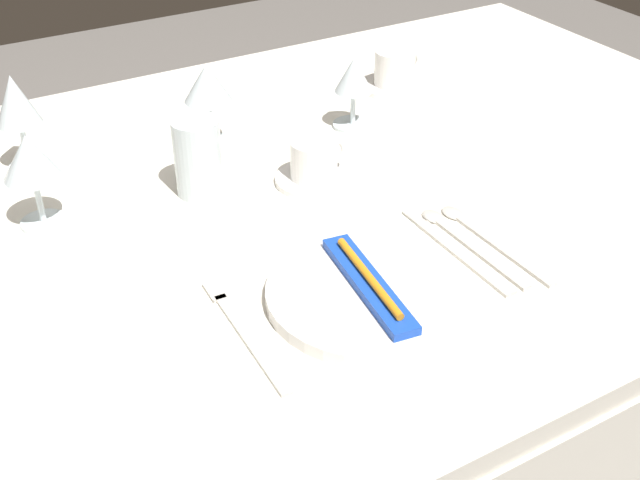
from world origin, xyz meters
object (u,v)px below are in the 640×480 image
Objects in this scene: dinner_knife at (457,252)px; drink_tumbler at (198,161)px; fork_outer at (242,329)px; spoon_soup at (461,237)px; coffee_cup_right at (395,67)px; coffee_cup_left at (315,159)px; spoon_dessert at (482,234)px; wine_glass_centre at (16,105)px; toothbrush_package at (369,283)px; wine_glass_left at (354,80)px; wine_glass_right at (208,88)px; dinner_plate at (368,294)px; wine_glass_far at (30,161)px.

drink_tumbler is (-0.24, 0.33, 0.05)m from dinner_knife.
fork_outer is at bearing 179.79° from dinner_knife.
drink_tumbler is (-0.26, 0.30, 0.05)m from spoon_soup.
dinner_knife is 2.38× the size of coffee_cup_right.
spoon_dessert is at bearing -62.90° from coffee_cup_left.
dinner_knife is at bearing -50.38° from wine_glass_centre.
toothbrush_package is at bearing -171.51° from dinner_knife.
spoon_soup is (0.03, 0.03, -0.00)m from dinner_knife.
spoon_soup is 1.73× the size of wine_glass_left.
wine_glass_right is (-0.18, 0.44, 0.10)m from spoon_soup.
wine_glass_centre is at bearing 129.62° from dinner_knife.
coffee_cup_right reaches higher than dinner_plate.
wine_glass_right is at bearing 115.55° from spoon_dessert.
spoon_dessert is (0.03, -0.01, 0.00)m from spoon_soup.
wine_glass_centre is (-0.44, 0.54, 0.11)m from dinner_knife.
dinner_plate is 2.15× the size of drink_tumbler.
spoon_dessert is at bearing 10.59° from dinner_plate.
drink_tumbler is (0.09, 0.33, 0.05)m from fork_outer.
coffee_cup_right is 0.41m from wine_glass_right.
wine_glass_left is 1.06× the size of drink_tumbler.
dinner_plate is at bearing -107.19° from coffee_cup_left.
wine_glass_left reaches higher than drink_tumbler.
coffee_cup_right is 0.19m from wine_glass_left.
wine_glass_left is (0.53, -0.13, -0.02)m from wine_glass_centre.
wine_glass_centre is (-0.12, 0.53, 0.11)m from fork_outer.
toothbrush_package is at bearing -107.19° from coffee_cup_left.
wine_glass_left is at bearing 60.19° from toothbrush_package.
spoon_dessert is 1.77× the size of wine_glass_left.
spoon_dessert is 0.73m from wine_glass_centre.
wine_glass_centre is (-0.28, 0.56, 0.10)m from dinner_plate.
coffee_cup_right is at bearing 69.25° from spoon_dessert.
fork_outer is 1.44× the size of wine_glass_centre.
toothbrush_package is 0.17m from fork_outer.
coffee_cup_right is at bearing 11.82° from wine_glass_far.
fork_outer is at bearing -177.67° from spoon_dessert.
coffee_cup_left reaches higher than spoon_soup.
fork_outer is 1.04× the size of spoon_soup.
wine_glass_left is (0.25, 0.43, 0.08)m from dinner_plate.
coffee_cup_right is 0.62× the size of wine_glass_centre.
wine_glass_far reaches higher than spoon_soup.
fork_outer is (-0.16, 0.03, -0.01)m from dinner_plate.
spoon_soup and spoon_dessert have the same top height.
toothbrush_package is at bearing -51.13° from wine_glass_far.
spoon_soup is (0.19, 0.05, -0.01)m from dinner_plate.
coffee_cup_left is 0.47m from wine_glass_centre.
wine_glass_left is (0.41, 0.40, 0.08)m from fork_outer.
wine_glass_far is at bearing -160.76° from wine_glass_right.
coffee_cup_right reaches higher than spoon_dessert.
wine_glass_right is at bearing 60.15° from drink_tumbler.
spoon_soup is 0.03m from spoon_dessert.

